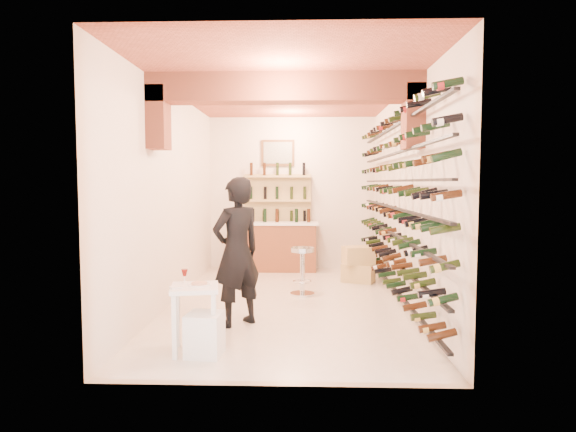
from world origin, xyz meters
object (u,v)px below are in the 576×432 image
at_px(person, 237,252).
at_px(white_stool, 205,334).
at_px(tasting_table, 195,298).
at_px(chrome_barstool, 302,267).
at_px(wine_rack, 390,201).
at_px(crate_lower, 358,273).
at_px(back_counter, 277,245).

bearing_deg(person, white_stool, 37.91).
relative_size(tasting_table, chrome_barstool, 1.13).
height_order(wine_rack, crate_lower, wine_rack).
xyz_separation_m(wine_rack, back_counter, (-1.83, 2.65, -1.02)).
distance_m(wine_rack, tasting_table, 3.40).
xyz_separation_m(tasting_table, chrome_barstool, (1.15, 2.65, -0.14)).
relative_size(person, chrome_barstool, 2.44).
bearing_deg(wine_rack, white_stool, -135.95).
distance_m(tasting_table, chrome_barstool, 2.89).
bearing_deg(person, back_counter, -136.65).
xyz_separation_m(wine_rack, crate_lower, (-0.28, 1.56, -1.38)).
bearing_deg(tasting_table, person, 61.41).
bearing_deg(person, wine_rack, 166.46).
distance_m(white_stool, person, 1.32).
xyz_separation_m(person, crate_lower, (1.86, 2.72, -0.78)).
height_order(back_counter, chrome_barstool, back_counter).
xyz_separation_m(tasting_table, person, (0.32, 0.98, 0.36)).
distance_m(wine_rack, back_counter, 3.38).
xyz_separation_m(tasting_table, crate_lower, (2.18, 3.70, -0.42)).
distance_m(tasting_table, white_stool, 0.40).
relative_size(back_counter, tasting_table, 1.95).
bearing_deg(chrome_barstool, crate_lower, 45.68).
relative_size(tasting_table, person, 0.46).
height_order(back_counter, white_stool, back_counter).
bearing_deg(tasting_table, white_stool, -51.55).
relative_size(white_stool, crate_lower, 0.80).
height_order(tasting_table, person, person).
bearing_deg(crate_lower, white_stool, -118.29).
height_order(back_counter, person, person).
xyz_separation_m(white_stool, person, (0.19, 1.09, 0.72)).
bearing_deg(chrome_barstool, white_stool, -110.36).
bearing_deg(person, tasting_table, 30.00).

